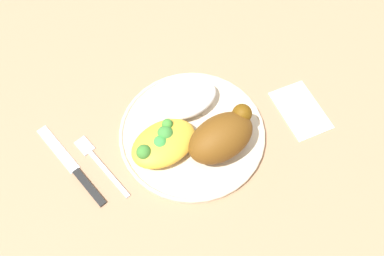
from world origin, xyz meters
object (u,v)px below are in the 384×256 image
Objects in this scene: roasted_chicken at (222,136)px; mac_cheese_with_broccoli at (163,142)px; rice_pile at (188,99)px; plate at (192,133)px; napkin at (301,110)px; knife at (76,171)px; fork at (99,163)px.

roasted_chicken is 0.10m from mac_cheese_with_broccoli.
rice_pile is (0.00, 0.10, -0.02)m from roasted_chicken.
plate is 0.21m from napkin.
plate is at bearing 160.20° from napkin.
knife is (-0.22, 0.10, -0.05)m from roasted_chicken.
fork is at bearing 162.62° from napkin.
fork is (-0.10, 0.04, -0.03)m from mac_cheese_with_broccoli.
plate reaches higher than fork.
roasted_chicken is 0.10m from rice_pile.
knife is at bearing 167.31° from fork.
fork is (-0.18, 0.09, -0.05)m from roasted_chicken.
rice_pile is at bearing 30.45° from mac_cheese_with_broccoli.
roasted_chicken reaches higher than napkin.
mac_cheese_with_broccoli is at bearing 178.44° from plate.
plate is 0.21m from knife.
knife is at bearing 155.51° from roasted_chicken.
plate is at bearing -14.39° from fork.
plate reaches higher than napkin.
plate is 1.79× the size of fork.
napkin is (0.25, -0.07, -0.03)m from mac_cheese_with_broccoli.
fork is 0.04m from knife.
napkin is at bearing -35.59° from rice_pile.
mac_cheese_with_broccoli is 0.15m from knife.
knife is at bearing 161.23° from mac_cheese_with_broccoli.
knife is 0.41m from napkin.
knife reaches higher than fork.
roasted_chicken is at bearing -65.55° from plate.
napkin is (0.35, -0.11, -0.00)m from fork.
rice_pile is 0.23m from knife.
roasted_chicken reaches higher than fork.
mac_cheese_with_broccoli is 0.26m from napkin.
knife is at bearing 163.08° from napkin.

